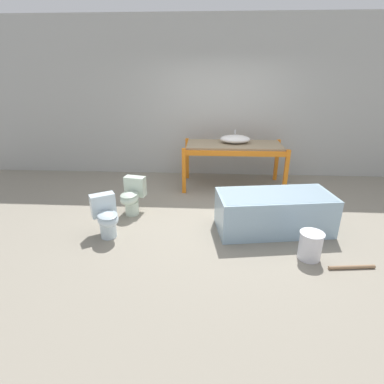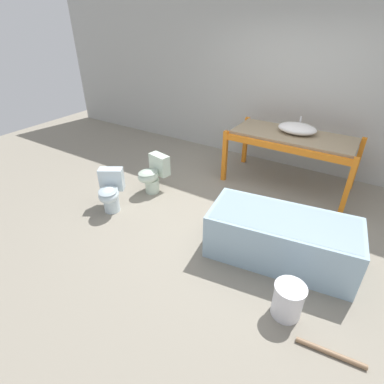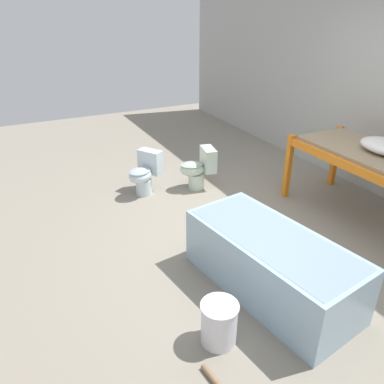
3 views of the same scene
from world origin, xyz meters
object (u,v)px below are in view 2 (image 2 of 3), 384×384
Objects in this scene: toilet_near at (153,174)px; bucket_white at (288,300)px; toilet_far at (110,191)px; sink_basin at (297,128)px; bathtub_main at (281,235)px.

toilet_near is 2.73m from bucket_white.
toilet_far is (-0.18, -0.73, 0.00)m from toilet_near.
sink_basin is 1.00× the size of toilet_far.
bathtub_main is 2.92× the size of toilet_far.
sink_basin reaches higher than bathtub_main.
sink_basin is 1.00× the size of toilet_near.
bathtub_main is at bearing 114.01° from bucket_white.
bucket_white is (2.67, -0.40, -0.12)m from toilet_far.
bathtub_main is at bearing 0.92° from toilet_near.
bathtub_main reaches higher than bucket_white.
toilet_near is at bearing -140.36° from sink_basin.
bucket_white is (0.77, -2.55, -0.75)m from sink_basin.
sink_basin is 1.63× the size of bucket_white.
bucket_white is (0.32, -0.71, -0.14)m from bathtub_main.
bucket_white is at bearing -74.45° from bathtub_main.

